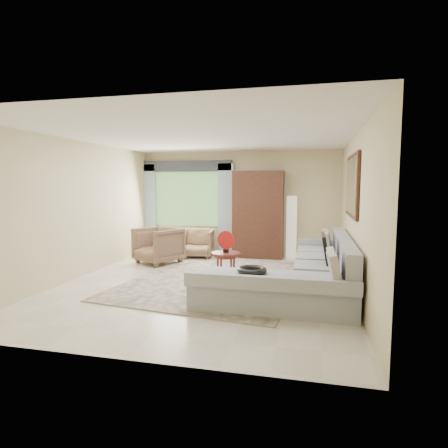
% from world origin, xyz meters
% --- Properties ---
extents(ground, '(6.00, 6.00, 0.00)m').
position_xyz_m(ground, '(0.00, 0.00, 0.00)').
color(ground, silver).
rests_on(ground, ground).
extents(area_rug, '(3.49, 4.35, 0.02)m').
position_xyz_m(area_rug, '(0.18, 0.36, 0.01)').
color(area_rug, '#C0AC98').
rests_on(area_rug, ground).
extents(sectional_sofa, '(2.30, 3.46, 0.90)m').
position_xyz_m(sectional_sofa, '(1.78, -0.18, 0.28)').
color(sectional_sofa, '#9B9EA3').
rests_on(sectional_sofa, ground).
extents(tv_screen, '(0.14, 0.74, 0.48)m').
position_xyz_m(tv_screen, '(2.05, 0.02, 0.72)').
color(tv_screen, black).
rests_on(tv_screen, sectional_sofa).
extents(garden_hose, '(0.43, 0.43, 0.09)m').
position_xyz_m(garden_hose, '(1.00, -1.07, 0.55)').
color(garden_hose, black).
rests_on(garden_hose, sectional_sofa).
extents(coffee_table, '(0.53, 0.53, 0.53)m').
position_xyz_m(coffee_table, '(0.30, 0.29, 0.28)').
color(coffee_table, '#451912').
rests_on(coffee_table, ground).
extents(red_disc, '(0.34, 0.11, 0.34)m').
position_xyz_m(red_disc, '(0.30, 0.29, 0.76)').
color(red_disc, '#A21110').
rests_on(red_disc, coffee_table).
extents(armchair_left, '(1.19, 1.20, 0.81)m').
position_xyz_m(armchair_left, '(-1.55, 1.49, 0.41)').
color(armchair_left, brown).
rests_on(armchair_left, ground).
extents(armchair_right, '(0.83, 0.85, 0.69)m').
position_xyz_m(armchair_right, '(-0.89, 2.35, 0.34)').
color(armchair_right, '#8C6B4C').
rests_on(armchair_right, ground).
extents(potted_plant, '(0.50, 0.44, 0.53)m').
position_xyz_m(potted_plant, '(-2.35, 2.84, 0.27)').
color(potted_plant, '#999999').
rests_on(potted_plant, ground).
extents(armoire, '(1.20, 0.55, 2.10)m').
position_xyz_m(armoire, '(0.55, 2.72, 1.05)').
color(armoire, black).
rests_on(armoire, ground).
extents(floor_lamp, '(0.24, 0.24, 1.50)m').
position_xyz_m(floor_lamp, '(1.35, 2.78, 0.75)').
color(floor_lamp, silver).
rests_on(floor_lamp, ground).
extents(window, '(1.80, 0.04, 1.40)m').
position_xyz_m(window, '(-1.35, 2.97, 1.40)').
color(window, '#669E59').
rests_on(window, wall_back).
extents(curtain_left, '(0.40, 0.08, 2.30)m').
position_xyz_m(curtain_left, '(-2.40, 2.88, 1.15)').
color(curtain_left, '#9EB7CC').
rests_on(curtain_left, ground).
extents(curtain_right, '(0.40, 0.08, 2.30)m').
position_xyz_m(curtain_right, '(-0.30, 2.88, 1.15)').
color(curtain_right, '#9EB7CC').
rests_on(curtain_right, ground).
extents(valance, '(2.40, 0.12, 0.26)m').
position_xyz_m(valance, '(-1.35, 2.90, 2.25)').
color(valance, '#1E232D').
rests_on(valance, wall_back).
extents(wall_mirror, '(0.05, 1.70, 1.05)m').
position_xyz_m(wall_mirror, '(2.46, 0.35, 1.75)').
color(wall_mirror, black).
rests_on(wall_mirror, wall_right).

